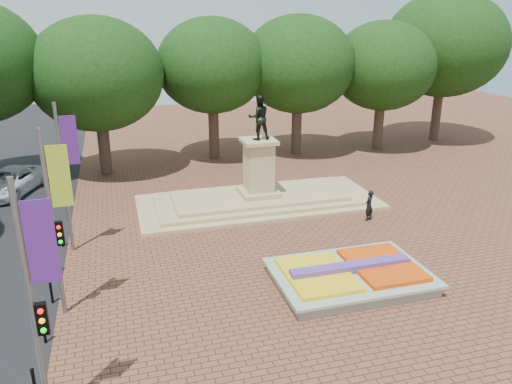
{
  "coord_description": "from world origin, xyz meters",
  "views": [
    {
      "loc": [
        -7.79,
        -18.46,
        10.44
      ],
      "look_at": [
        -1.3,
        4.06,
        2.2
      ],
      "focal_mm": 35.0,
      "sensor_mm": 36.0,
      "label": 1
    }
  ],
  "objects_px": {
    "flower_bed": "(351,275)",
    "pedestrian": "(369,205)",
    "van": "(10,181)",
    "monument": "(259,190)"
  },
  "relations": [
    {
      "from": "flower_bed",
      "to": "pedestrian",
      "type": "bearing_deg",
      "value": 56.24
    },
    {
      "from": "flower_bed",
      "to": "pedestrian",
      "type": "relative_size",
      "value": 3.69
    },
    {
      "from": "flower_bed",
      "to": "van",
      "type": "xyz_separation_m",
      "value": [
        -15.37,
        16.11,
        0.4
      ]
    },
    {
      "from": "van",
      "to": "flower_bed",
      "type": "bearing_deg",
      "value": -26.32
    },
    {
      "from": "monument",
      "to": "van",
      "type": "relative_size",
      "value": 2.51
    },
    {
      "from": "flower_bed",
      "to": "pedestrian",
      "type": "height_order",
      "value": "pedestrian"
    },
    {
      "from": "van",
      "to": "pedestrian",
      "type": "distance_m",
      "value": 21.85
    },
    {
      "from": "van",
      "to": "pedestrian",
      "type": "height_order",
      "value": "pedestrian"
    },
    {
      "from": "flower_bed",
      "to": "monument",
      "type": "distance_m",
      "value": 10.07
    },
    {
      "from": "flower_bed",
      "to": "pedestrian",
      "type": "xyz_separation_m",
      "value": [
        3.99,
        5.97,
        0.48
      ]
    }
  ]
}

